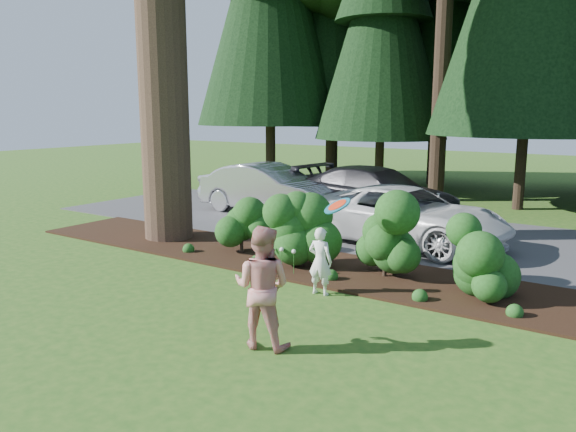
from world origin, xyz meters
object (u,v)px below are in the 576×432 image
Objects in this scene: car_white_suv at (405,216)px; adult at (262,287)px; car_silver_wagon at (269,189)px; frisbee at (337,206)px; child at (320,261)px; car_dark_suv at (377,193)px.

adult is at bearing -167.16° from car_white_suv.
adult is (0.70, -6.92, 0.13)m from car_white_suv.
frisbee is (5.78, -5.86, 0.81)m from car_silver_wagon.
car_silver_wagon is 8.68× the size of frisbee.
car_white_suv is 4.12× the size of child.
car_silver_wagon is 8.27m from child.
car_dark_suv is (-2.06, 2.73, 0.07)m from car_white_suv.
frisbee is at bearing -96.96° from adult.
frisbee is (0.20, 0.24, 1.01)m from child.
adult is (6.08, -8.55, 0.05)m from car_silver_wagon.
frisbee is (2.47, -6.96, 0.82)m from car_dark_suv.
car_silver_wagon is 5.62m from car_white_suv.
child is at bearing -170.33° from car_white_suv.
car_white_suv is 4.48m from child.
frisbee is (0.41, -4.23, 0.89)m from car_white_suv.
frisbee reaches higher than car_silver_wagon.
adult reaches higher than car_dark_suv.
car_white_suv is 2.94× the size of adult.
child is at bearing -91.80° from adult.
child is (5.58, -6.10, -0.20)m from car_silver_wagon.
frisbee is at bearing -153.38° from car_dark_suv.
car_white_suv reaches higher than child.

